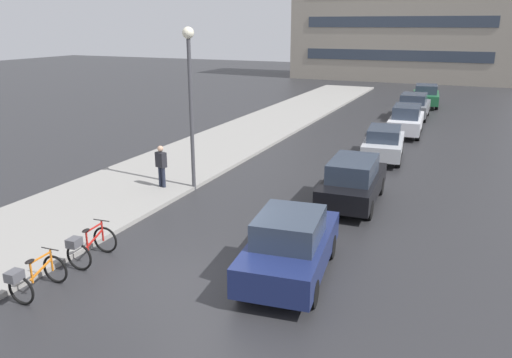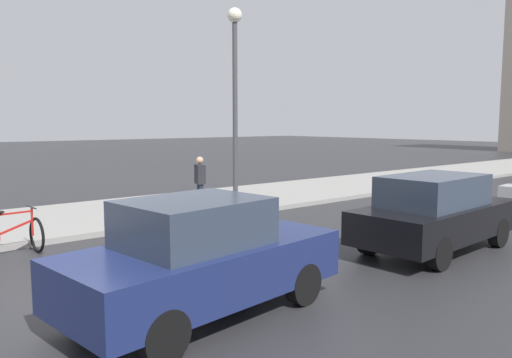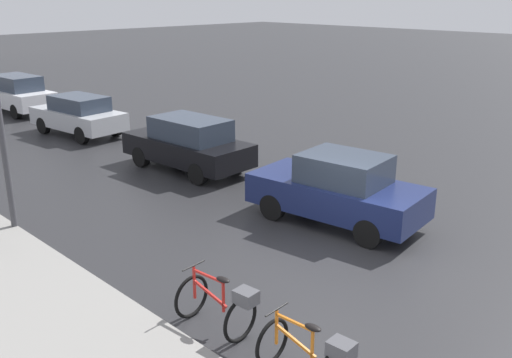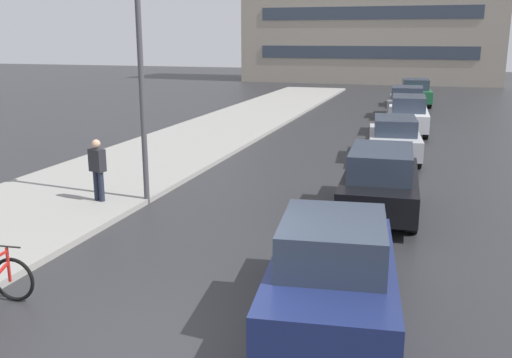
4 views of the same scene
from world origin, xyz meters
TOP-DOWN VIEW (x-y plane):
  - ground_plane at (0.00, 0.00)m, footprint 140.00×140.00m
  - sidewalk_kerb at (-6.00, 10.00)m, footprint 4.80×60.00m
  - bicycle_second at (-3.00, -0.29)m, footprint 0.85×1.46m
  - car_navy at (2.03, 1.21)m, footprint 2.28×4.30m
  - car_black at (2.19, 7.04)m, footprint 1.97×4.36m
  - pedestrian at (-4.71, 5.57)m, footprint 0.45×0.34m
  - streetlamp at (-3.65, 6.10)m, footprint 0.41×0.41m

SIDE VIEW (x-z plane):
  - ground_plane at x=0.00m, z-range 0.00..0.00m
  - sidewalk_kerb at x=-6.00m, z-range 0.00..0.14m
  - bicycle_second at x=-3.00m, z-range 0.01..1.00m
  - car_navy at x=2.03m, z-range -0.02..1.67m
  - car_black at x=2.19m, z-range 0.01..1.65m
  - pedestrian at x=-4.71m, z-range 0.11..1.84m
  - streetlamp at x=-3.65m, z-range 0.98..6.92m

